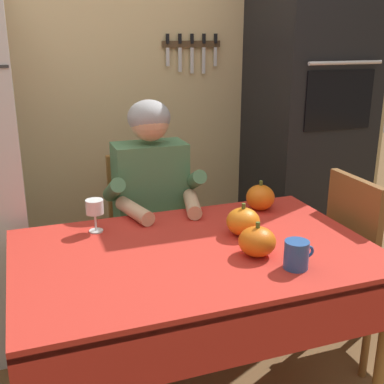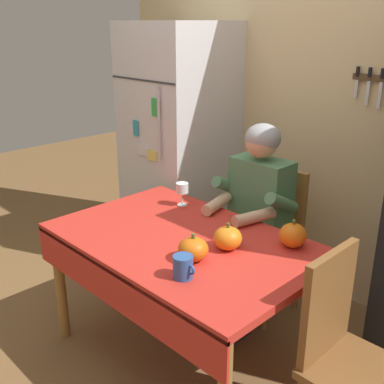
{
  "view_description": "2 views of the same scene",
  "coord_description": "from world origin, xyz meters",
  "px_view_note": "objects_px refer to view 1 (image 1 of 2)",
  "views": [
    {
      "loc": [
        -0.6,
        -1.55,
        1.55
      ],
      "look_at": [
        0.05,
        0.29,
        0.91
      ],
      "focal_mm": 45.66,
      "sensor_mm": 36.0,
      "label": 1
    },
    {
      "loc": [
        1.6,
        -1.41,
        1.8
      ],
      "look_at": [
        -0.14,
        0.3,
        0.91
      ],
      "focal_mm": 43.92,
      "sensor_mm": 36.0,
      "label": 2
    }
  ],
  "objects_px": {
    "wall_oven": "(307,119)",
    "wine_glass": "(95,208)",
    "pumpkin_large": "(243,221)",
    "dining_table": "(197,271)",
    "coffee_mug": "(297,255)",
    "pumpkin_small": "(257,241)",
    "chair_right_side": "(366,260)",
    "chair_behind_person": "(146,231)",
    "seated_person": "(154,203)",
    "pumpkin_medium": "(260,197)"
  },
  "relations": [
    {
      "from": "wall_oven",
      "to": "wine_glass",
      "type": "bearing_deg",
      "value": -156.97
    },
    {
      "from": "wall_oven",
      "to": "pumpkin_large",
      "type": "height_order",
      "value": "wall_oven"
    },
    {
      "from": "dining_table",
      "to": "coffee_mug",
      "type": "height_order",
      "value": "coffee_mug"
    },
    {
      "from": "dining_table",
      "to": "wine_glass",
      "type": "relative_size",
      "value": 9.8
    },
    {
      "from": "wine_glass",
      "to": "coffee_mug",
      "type": "bearing_deg",
      "value": -43.11
    },
    {
      "from": "dining_table",
      "to": "pumpkin_small",
      "type": "bearing_deg",
      "value": -28.22
    },
    {
      "from": "chair_right_side",
      "to": "coffee_mug",
      "type": "relative_size",
      "value": 7.95
    },
    {
      "from": "chair_behind_person",
      "to": "pumpkin_large",
      "type": "bearing_deg",
      "value": -70.74
    },
    {
      "from": "dining_table",
      "to": "wine_glass",
      "type": "distance_m",
      "value": 0.51
    },
    {
      "from": "coffee_mug",
      "to": "wine_glass",
      "type": "xyz_separation_m",
      "value": [
        -0.63,
        0.59,
        0.05
      ]
    },
    {
      "from": "seated_person",
      "to": "wine_glass",
      "type": "xyz_separation_m",
      "value": [
        -0.33,
        -0.27,
        0.11
      ]
    },
    {
      "from": "chair_behind_person",
      "to": "dining_table",
      "type": "bearing_deg",
      "value": -89.6
    },
    {
      "from": "pumpkin_medium",
      "to": "wine_glass",
      "type": "bearing_deg",
      "value": -179.29
    },
    {
      "from": "seated_person",
      "to": "pumpkin_medium",
      "type": "relative_size",
      "value": 8.66
    },
    {
      "from": "chair_right_side",
      "to": "pumpkin_small",
      "type": "bearing_deg",
      "value": -163.91
    },
    {
      "from": "wine_glass",
      "to": "pumpkin_large",
      "type": "xyz_separation_m",
      "value": [
        0.58,
        -0.24,
        -0.05
      ]
    },
    {
      "from": "pumpkin_medium",
      "to": "pumpkin_large",
      "type": "bearing_deg",
      "value": -130.01
    },
    {
      "from": "pumpkin_large",
      "to": "pumpkin_medium",
      "type": "distance_m",
      "value": 0.33
    },
    {
      "from": "dining_table",
      "to": "coffee_mug",
      "type": "bearing_deg",
      "value": -41.42
    },
    {
      "from": "pumpkin_large",
      "to": "pumpkin_small",
      "type": "bearing_deg",
      "value": -100.33
    },
    {
      "from": "coffee_mug",
      "to": "pumpkin_small",
      "type": "bearing_deg",
      "value": 120.3
    },
    {
      "from": "seated_person",
      "to": "chair_right_side",
      "type": "bearing_deg",
      "value": -29.41
    },
    {
      "from": "seated_person",
      "to": "pumpkin_large",
      "type": "height_order",
      "value": "seated_person"
    },
    {
      "from": "seated_person",
      "to": "pumpkin_small",
      "type": "height_order",
      "value": "seated_person"
    },
    {
      "from": "wall_oven",
      "to": "coffee_mug",
      "type": "relative_size",
      "value": 17.96
    },
    {
      "from": "chair_behind_person",
      "to": "coffee_mug",
      "type": "relative_size",
      "value": 7.95
    },
    {
      "from": "dining_table",
      "to": "wine_glass",
      "type": "bearing_deg",
      "value": 135.52
    },
    {
      "from": "wall_oven",
      "to": "wine_glass",
      "type": "distance_m",
      "value": 1.52
    },
    {
      "from": "wall_oven",
      "to": "coffee_mug",
      "type": "xyz_separation_m",
      "value": [
        -0.76,
        -1.18,
        -0.26
      ]
    },
    {
      "from": "chair_right_side",
      "to": "pumpkin_small",
      "type": "height_order",
      "value": "chair_right_side"
    },
    {
      "from": "chair_behind_person",
      "to": "chair_right_side",
      "type": "bearing_deg",
      "value": -37.67
    },
    {
      "from": "pumpkin_large",
      "to": "pumpkin_small",
      "type": "height_order",
      "value": "pumpkin_large"
    },
    {
      "from": "seated_person",
      "to": "wine_glass",
      "type": "distance_m",
      "value": 0.44
    },
    {
      "from": "chair_right_side",
      "to": "coffee_mug",
      "type": "xyz_separation_m",
      "value": [
        -0.61,
        -0.35,
        0.28
      ]
    },
    {
      "from": "chair_right_side",
      "to": "pumpkin_small",
      "type": "xyz_separation_m",
      "value": [
        -0.7,
        -0.2,
        0.29
      ]
    },
    {
      "from": "wall_oven",
      "to": "coffee_mug",
      "type": "bearing_deg",
      "value": -123.0
    },
    {
      "from": "chair_right_side",
      "to": "dining_table",
      "type": "bearing_deg",
      "value": -174.11
    },
    {
      "from": "dining_table",
      "to": "pumpkin_large",
      "type": "xyz_separation_m",
      "value": [
        0.24,
        0.09,
        0.14
      ]
    },
    {
      "from": "chair_right_side",
      "to": "wine_glass",
      "type": "xyz_separation_m",
      "value": [
        -1.24,
        0.24,
        0.33
      ]
    },
    {
      "from": "chair_right_side",
      "to": "pumpkin_medium",
      "type": "bearing_deg",
      "value": 151.14
    },
    {
      "from": "dining_table",
      "to": "chair_right_side",
      "type": "bearing_deg",
      "value": 5.89
    },
    {
      "from": "coffee_mug",
      "to": "pumpkin_small",
      "type": "relative_size",
      "value": 0.81
    },
    {
      "from": "coffee_mug",
      "to": "pumpkin_medium",
      "type": "height_order",
      "value": "pumpkin_medium"
    },
    {
      "from": "coffee_mug",
      "to": "wine_glass",
      "type": "height_order",
      "value": "wine_glass"
    },
    {
      "from": "chair_right_side",
      "to": "pumpkin_large",
      "type": "height_order",
      "value": "chair_right_side"
    },
    {
      "from": "dining_table",
      "to": "pumpkin_large",
      "type": "relative_size",
      "value": 9.91
    },
    {
      "from": "dining_table",
      "to": "wine_glass",
      "type": "xyz_separation_m",
      "value": [
        -0.34,
        0.33,
        0.19
      ]
    },
    {
      "from": "seated_person",
      "to": "chair_right_side",
      "type": "distance_m",
      "value": 1.06
    },
    {
      "from": "chair_behind_person",
      "to": "seated_person",
      "type": "distance_m",
      "value": 0.29
    },
    {
      "from": "wall_oven",
      "to": "coffee_mug",
      "type": "height_order",
      "value": "wall_oven"
    }
  ]
}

